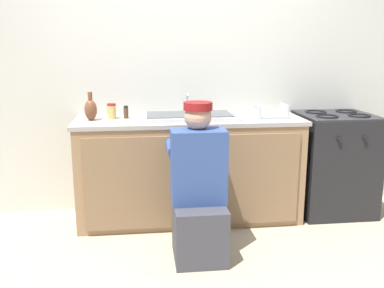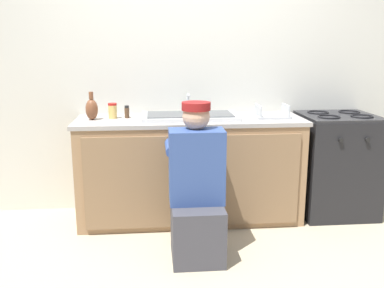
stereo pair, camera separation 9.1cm
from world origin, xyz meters
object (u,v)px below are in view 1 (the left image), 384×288
object	(u,v)px
dish_rack_tray	(271,114)
vase_decorative	(91,109)
spice_bottle_pepper	(126,112)
plumber_person	(199,195)
condiment_jar	(112,111)
stove_range	(333,163)
sink_double_basin	(189,116)

from	to	relation	value
dish_rack_tray	vase_decorative	bearing A→B (deg)	179.01
spice_bottle_pepper	vase_decorative	bearing A→B (deg)	-166.50
plumber_person	condiment_jar	bearing A→B (deg)	129.64
plumber_person	vase_decorative	distance (m)	1.18
plumber_person	condiment_jar	distance (m)	1.10
dish_rack_tray	condiment_jar	bearing A→B (deg)	176.48
vase_decorative	condiment_jar	xyz separation A→B (m)	(0.16, 0.06, -0.03)
condiment_jar	spice_bottle_pepper	xyz separation A→B (m)	(0.12, 0.01, -0.01)
stove_range	plumber_person	distance (m)	1.49
stove_range	condiment_jar	bearing A→B (deg)	178.51
stove_range	condiment_jar	xyz separation A→B (m)	(-1.94, 0.05, 0.50)
spice_bottle_pepper	sink_double_basin	bearing A→B (deg)	-6.43
dish_rack_tray	plumber_person	bearing A→B (deg)	-136.19
condiment_jar	spice_bottle_pepper	world-z (taller)	condiment_jar
sink_double_basin	vase_decorative	xyz separation A→B (m)	(-0.81, -0.01, 0.07)
sink_double_basin	stove_range	distance (m)	1.38
dish_rack_tray	condiment_jar	distance (m)	1.34
plumber_person	dish_rack_tray	size ratio (longest dim) A/B	3.94
plumber_person	spice_bottle_pepper	bearing A→B (deg)	123.61
plumber_person	spice_bottle_pepper	distance (m)	1.04
stove_range	dish_rack_tray	distance (m)	0.76
dish_rack_tray	sink_double_basin	bearing A→B (deg)	177.20
sink_double_basin	stove_range	world-z (taller)	sink_double_basin
condiment_jar	spice_bottle_pepper	distance (m)	0.12
vase_decorative	spice_bottle_pepper	xyz separation A→B (m)	(0.28, 0.07, -0.04)
vase_decorative	condiment_jar	world-z (taller)	vase_decorative
sink_double_basin	dish_rack_tray	xyz separation A→B (m)	(0.69, -0.03, 0.01)
sink_double_basin	plumber_person	distance (m)	0.84
dish_rack_tray	condiment_jar	size ratio (longest dim) A/B	2.19
sink_double_basin	dish_rack_tray	bearing A→B (deg)	-2.80
dish_rack_tray	spice_bottle_pepper	distance (m)	1.22
vase_decorative	condiment_jar	bearing A→B (deg)	19.11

